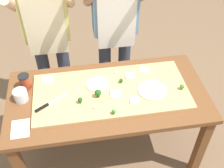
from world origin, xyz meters
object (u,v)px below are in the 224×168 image
Objects in this scene: broccoli_floret_back_right at (114,112)px; cook_right at (115,22)px; recipe_note at (20,129)px; pizza_slice_near_left at (144,70)px; broccoli_floret_center_right at (182,87)px; cook_left at (47,28)px; pizza_slice_center at (130,76)px; pizza_slice_near_right at (135,100)px; pizza_slice_far_right at (48,80)px; cheese_crumble_c at (116,73)px; pizza_whole_white_garlic at (97,84)px; broccoli_floret_back_mid at (80,100)px; broccoli_floret_center_left at (98,93)px; sauce_jar at (25,82)px; pizza_slice_far_left at (116,94)px; cheese_crumble_b at (94,108)px; chefs_knife at (47,105)px; cheese_crumble_a at (77,91)px; pizza_whole_cheese_artichoke at (152,90)px; broccoli_floret_back_left at (121,81)px; flour_cup at (21,96)px; prep_table at (108,104)px.

cook_right is at bearing 79.90° from broccoli_floret_back_right.
pizza_slice_near_left is at bearing 23.96° from recipe_note.
cook_left is at bearing 144.38° from broccoli_floret_center_right.
broccoli_floret_center_right reaches higher than pizza_slice_center.
pizza_slice_near_right is 0.73m from pizza_slice_far_right.
pizza_slice_near_left is 4.45× the size of cheese_crumble_c.
broccoli_floret_back_right is (0.47, -0.44, 0.02)m from pizza_slice_far_right.
broccoli_floret_back_mid reaches higher than pizza_whole_white_garlic.
pizza_whole_white_garlic is 2.50× the size of pizza_slice_near_left.
broccoli_floret_center_left is (-0.29, -0.19, 0.04)m from pizza_slice_center.
sauce_jar is 0.42m from recipe_note.
cook_left reaches higher than sauce_jar.
pizza_slice_far_left is 0.22m from cheese_crumble_b.
broccoli_floret_back_right is (-0.20, -0.38, 0.02)m from pizza_slice_center.
pizza_slice_far_right is at bearing 89.73° from chefs_knife.
cook_right is (-0.17, 0.47, 0.20)m from pizza_slice_near_left.
chefs_knife is 12.80× the size of cheese_crumble_b.
broccoli_floret_back_mid is 0.03× the size of cook_left.
sauce_jar is at bearing 147.33° from cheese_crumble_b.
cook_right is (0.16, 0.90, 0.18)m from broccoli_floret_back_right.
broccoli_floret_center_left is 0.59m from sauce_jar.
broccoli_floret_center_right is at bearing -6.99° from cheese_crumble_a.
pizza_whole_cheese_artichoke is 4.43× the size of broccoli_floret_back_mid.
cheese_crumble_a is at bearing 24.51° from chefs_knife.
pizza_slice_near_right and pizza_slice_near_left have the same top height.
cheese_crumble_a is (-0.58, 0.08, -0.00)m from pizza_whole_cheese_artichoke.
broccoli_floret_center_right is (0.57, 0.16, 0.00)m from broccoli_floret_back_right.
broccoli_floret_back_left is at bearing 32.30° from broccoli_floret_center_left.
chefs_knife is 0.26m from recipe_note.
chefs_knife is at bearing -91.60° from cook_left.
flour_cup reaches higher than cheese_crumble_b.
pizza_slice_near_left is at bearing -30.86° from cook_left.
pizza_slice_far_left is at bearing -26.29° from prep_table.
broccoli_floret_center_left is (-0.66, 0.02, 0.01)m from broccoli_floret_center_right.
broccoli_floret_back_right is (0.23, -0.15, -0.01)m from broccoli_floret_back_mid.
prep_table is 37.92× the size of broccoli_floret_back_right.
cheese_crumble_b is at bearing -135.28° from broccoli_floret_back_left.
pizza_slice_center is at bearing 62.32° from broccoli_floret_back_right.
pizza_whole_cheese_artichoke is at bearing -54.55° from pizza_slice_center.
broccoli_floret_back_right is 0.72m from flour_cup.
broccoli_floret_center_right is 0.82m from cheese_crumble_a.
pizza_slice_center is at bearing -160.08° from pizza_slice_near_left.
flour_cup is at bearing 179.18° from cheese_crumble_a.
chefs_knife is at bearing -172.51° from prep_table.
broccoli_floret_back_mid reaches higher than broccoli_floret_center_right.
chefs_knife reaches higher than cheese_crumble_a.
chefs_knife is at bearing -176.51° from pizza_slice_far_left.
pizza_slice_far_right is at bearing 175.30° from pizza_slice_center.
broccoli_floret_center_left is 0.18m from cheese_crumble_a.
cheese_crumble_b is 0.12× the size of recipe_note.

